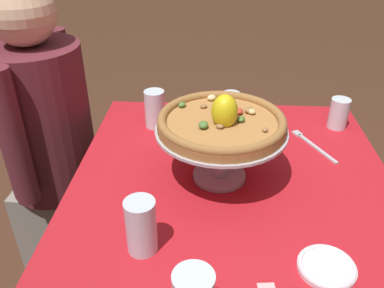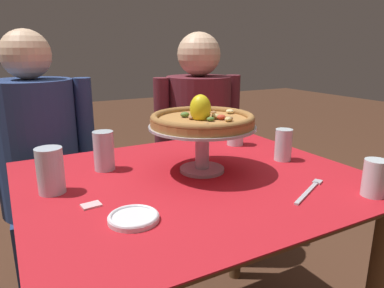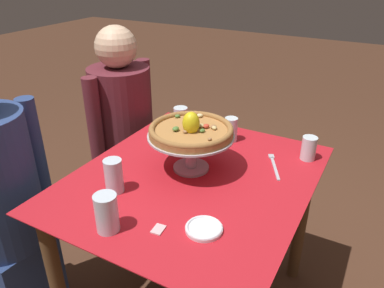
{
  "view_description": "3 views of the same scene",
  "coord_description": "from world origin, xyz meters",
  "px_view_note": "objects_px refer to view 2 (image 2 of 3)",
  "views": [
    {
      "loc": [
        -0.89,
        0.06,
        1.45
      ],
      "look_at": [
        0.05,
        0.12,
        0.88
      ],
      "focal_mm": 37.5,
      "sensor_mm": 36.0,
      "label": 1
    },
    {
      "loc": [
        -0.52,
        -0.94,
        1.18
      ],
      "look_at": [
        0.05,
        0.1,
        0.85
      ],
      "focal_mm": 33.03,
      "sensor_mm": 36.0,
      "label": 2
    },
    {
      "loc": [
        -1.14,
        -0.62,
        1.58
      ],
      "look_at": [
        0.07,
        0.05,
        0.87
      ],
      "focal_mm": 35.07,
      "sensor_mm": 36.0,
      "label": 3
    }
  ],
  "objects_px": {
    "water_glass_front_right": "(374,180)",
    "sugar_packet": "(91,205)",
    "water_glass_back_right": "(235,131)",
    "diner_right": "(198,152)",
    "water_glass_side_right": "(284,147)",
    "dinner_fork": "(310,190)",
    "side_plate": "(134,217)",
    "water_glass_back_left": "(104,153)",
    "pizza": "(202,119)",
    "diner_left": "(40,175)",
    "water_glass_side_left": "(51,173)",
    "pizza_stand": "(202,138)"
  },
  "relations": [
    {
      "from": "water_glass_front_right",
      "to": "pizza_stand",
      "type": "bearing_deg",
      "value": 128.15
    },
    {
      "from": "water_glass_side_right",
      "to": "dinner_fork",
      "type": "xyz_separation_m",
      "value": [
        -0.13,
        -0.26,
        -0.05
      ]
    },
    {
      "from": "water_glass_back_left",
      "to": "water_glass_front_right",
      "type": "xyz_separation_m",
      "value": [
        0.61,
        -0.58,
        -0.02
      ]
    },
    {
      "from": "pizza",
      "to": "pizza_stand",
      "type": "bearing_deg",
      "value": 65.08
    },
    {
      "from": "water_glass_back_left",
      "to": "water_glass_side_right",
      "type": "xyz_separation_m",
      "value": [
        0.61,
        -0.22,
        -0.01
      ]
    },
    {
      "from": "pizza",
      "to": "dinner_fork",
      "type": "xyz_separation_m",
      "value": [
        0.19,
        -0.3,
        -0.18
      ]
    },
    {
      "from": "dinner_fork",
      "to": "sugar_packet",
      "type": "relative_size",
      "value": 4.0
    },
    {
      "from": "water_glass_side_left",
      "to": "diner_right",
      "type": "distance_m",
      "value": 1.05
    },
    {
      "from": "water_glass_side_left",
      "to": "diner_right",
      "type": "xyz_separation_m",
      "value": [
        0.83,
        0.6,
        -0.22
      ]
    },
    {
      "from": "water_glass_front_right",
      "to": "pizza",
      "type": "bearing_deg",
      "value": 128.21
    },
    {
      "from": "dinner_fork",
      "to": "diner_left",
      "type": "xyz_separation_m",
      "value": [
        -0.65,
        0.98,
        -0.16
      ]
    },
    {
      "from": "diner_left",
      "to": "water_glass_side_right",
      "type": "bearing_deg",
      "value": -42.58
    },
    {
      "from": "side_plate",
      "to": "sugar_packet",
      "type": "relative_size",
      "value": 2.5
    },
    {
      "from": "water_glass_side_left",
      "to": "diner_left",
      "type": "bearing_deg",
      "value": 88.48
    },
    {
      "from": "dinner_fork",
      "to": "side_plate",
      "type": "bearing_deg",
      "value": 172.16
    },
    {
      "from": "water_glass_back_right",
      "to": "diner_right",
      "type": "height_order",
      "value": "diner_right"
    },
    {
      "from": "diner_left",
      "to": "water_glass_side_left",
      "type": "bearing_deg",
      "value": -91.52
    },
    {
      "from": "pizza_stand",
      "to": "sugar_packet",
      "type": "relative_size",
      "value": 7.12
    },
    {
      "from": "pizza",
      "to": "diner_left",
      "type": "height_order",
      "value": "diner_left"
    },
    {
      "from": "water_glass_side_right",
      "to": "pizza",
      "type": "bearing_deg",
      "value": 172.54
    },
    {
      "from": "water_glass_back_right",
      "to": "diner_right",
      "type": "xyz_separation_m",
      "value": [
        0.06,
        0.43,
        -0.21
      ]
    },
    {
      "from": "water_glass_front_right",
      "to": "dinner_fork",
      "type": "relative_size",
      "value": 0.53
    },
    {
      "from": "side_plate",
      "to": "water_glass_back_right",
      "type": "bearing_deg",
      "value": 36.07
    },
    {
      "from": "sugar_packet",
      "to": "water_glass_back_right",
      "type": "bearing_deg",
      "value": 24.8
    },
    {
      "from": "pizza",
      "to": "water_glass_side_left",
      "type": "bearing_deg",
      "value": 173.99
    },
    {
      "from": "water_glass_back_left",
      "to": "water_glass_side_right",
      "type": "distance_m",
      "value": 0.65
    },
    {
      "from": "dinner_fork",
      "to": "water_glass_back_right",
      "type": "bearing_deg",
      "value": 78.84
    },
    {
      "from": "pizza_stand",
      "to": "dinner_fork",
      "type": "bearing_deg",
      "value": -57.44
    },
    {
      "from": "water_glass_back_left",
      "to": "diner_right",
      "type": "xyz_separation_m",
      "value": [
        0.64,
        0.48,
        -0.22
      ]
    },
    {
      "from": "side_plate",
      "to": "sugar_packet",
      "type": "distance_m",
      "value": 0.15
    },
    {
      "from": "diner_left",
      "to": "water_glass_back_left",
      "type": "bearing_deg",
      "value": -71.17
    },
    {
      "from": "diner_right",
      "to": "sugar_packet",
      "type": "bearing_deg",
      "value": -135.22
    },
    {
      "from": "water_glass_front_right",
      "to": "water_glass_side_right",
      "type": "distance_m",
      "value": 0.37
    },
    {
      "from": "water_glass_side_left",
      "to": "diner_left",
      "type": "height_order",
      "value": "diner_left"
    },
    {
      "from": "water_glass_side_right",
      "to": "water_glass_side_left",
      "type": "relative_size",
      "value": 0.88
    },
    {
      "from": "pizza_stand",
      "to": "sugar_packet",
      "type": "distance_m",
      "value": 0.42
    },
    {
      "from": "water_glass_back_right",
      "to": "water_glass_side_right",
      "type": "relative_size",
      "value": 1.11
    },
    {
      "from": "water_glass_front_right",
      "to": "side_plate",
      "type": "relative_size",
      "value": 0.85
    },
    {
      "from": "water_glass_front_right",
      "to": "water_glass_side_right",
      "type": "xyz_separation_m",
      "value": [
        0.0,
        0.37,
        0.01
      ]
    },
    {
      "from": "water_glass_back_left",
      "to": "water_glass_front_right",
      "type": "bearing_deg",
      "value": -43.86
    },
    {
      "from": "water_glass_front_right",
      "to": "sugar_packet",
      "type": "xyz_separation_m",
      "value": [
        -0.72,
        0.31,
        -0.04
      ]
    },
    {
      "from": "pizza",
      "to": "water_glass_side_left",
      "type": "xyz_separation_m",
      "value": [
        -0.47,
        0.05,
        -0.12
      ]
    },
    {
      "from": "water_glass_side_right",
      "to": "sugar_packet",
      "type": "height_order",
      "value": "water_glass_side_right"
    },
    {
      "from": "pizza_stand",
      "to": "pizza",
      "type": "relative_size",
      "value": 1.04
    },
    {
      "from": "water_glass_back_right",
      "to": "water_glass_front_right",
      "type": "bearing_deg",
      "value": -87.56
    },
    {
      "from": "water_glass_side_right",
      "to": "diner_right",
      "type": "distance_m",
      "value": 0.73
    },
    {
      "from": "water_glass_back_left",
      "to": "water_glass_side_left",
      "type": "bearing_deg",
      "value": -146.36
    },
    {
      "from": "pizza_stand",
      "to": "side_plate",
      "type": "xyz_separation_m",
      "value": [
        -0.33,
        -0.23,
        -0.11
      ]
    },
    {
      "from": "water_glass_back_right",
      "to": "diner_left",
      "type": "relative_size",
      "value": 0.1
    },
    {
      "from": "water_glass_back_left",
      "to": "water_glass_side_right",
      "type": "bearing_deg",
      "value": -19.57
    }
  ]
}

